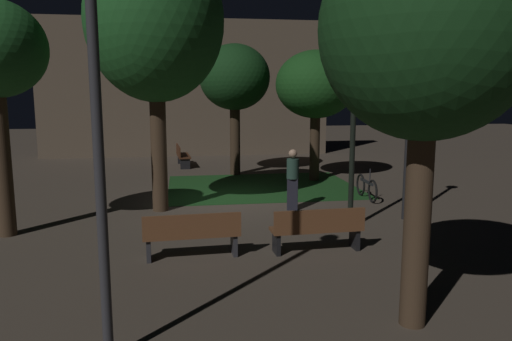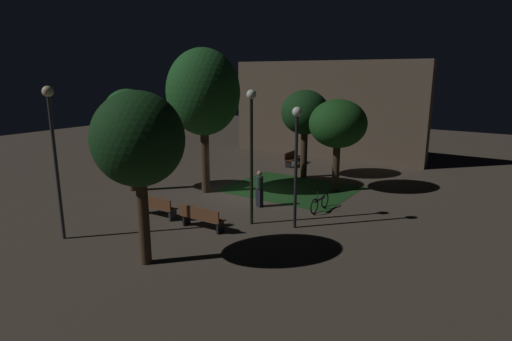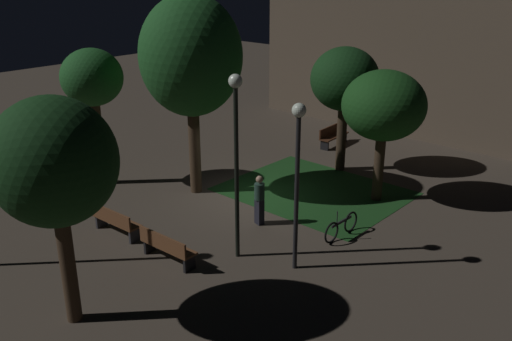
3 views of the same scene
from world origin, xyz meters
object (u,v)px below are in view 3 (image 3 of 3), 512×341
lamp_post_path_center (236,139)px  bicycle (341,227)px  bench_path_side (333,135)px  tree_tall_center (345,80)px  bench_lawn_edge (115,220)px  tree_back_right (384,106)px  pedestrian (259,199)px  bench_back_row (166,246)px  lamp_post_plaza_east (298,160)px  tree_back_left (92,80)px  tree_lawn_side (54,164)px  tree_right_canopy (191,57)px

lamp_post_path_center → bicycle: (1.52, 2.88, -3.08)m
bench_path_side → tree_tall_center: size_ratio=0.38×
bench_lawn_edge → bench_path_side: size_ratio=1.00×
tree_back_right → pedestrian: tree_back_right is taller
bench_path_side → bench_back_row: bearing=-77.6°
bench_path_side → bicycle: (5.28, -7.22, -0.14)m
tree_tall_center → bicycle: bearing=-55.8°
tree_tall_center → lamp_post_plaza_east: size_ratio=1.06×
tree_back_right → pedestrian: size_ratio=2.80×
tree_back_left → bicycle: size_ratio=3.02×
bench_lawn_edge → tree_back_right: (4.46, 7.62, 2.83)m
tree_tall_center → pedestrian: size_ratio=3.00×
bicycle → tree_back_left: bearing=-165.9°
tree_tall_center → lamp_post_path_center: 7.94m
tree_lawn_side → pedestrian: size_ratio=3.26×
tree_tall_center → lamp_post_path_center: (1.78, -7.73, -0.14)m
tree_right_canopy → lamp_post_path_center: bearing=-28.8°
tree_right_canopy → tree_back_left: size_ratio=1.38×
bench_path_side → tree_back_left: size_ratio=0.37×
tree_lawn_side → tree_right_canopy: bearing=117.0°
tree_tall_center → tree_back_right: 3.10m
tree_back_right → lamp_post_path_center: bearing=-97.9°
tree_back_left → lamp_post_path_center: (7.56, -0.60, -0.43)m
tree_right_canopy → lamp_post_path_center: tree_right_canopy is taller
bench_back_row → pedestrian: 3.50m
pedestrian → tree_lawn_side: bearing=-88.8°
tree_tall_center → lamp_post_plaza_east: bearing=-64.9°
bench_lawn_edge → lamp_post_path_center: lamp_post_path_center is taller
lamp_post_path_center → tree_tall_center: bearing=102.9°
lamp_post_path_center → tree_back_left: bearing=175.5°
tree_tall_center → tree_back_left: (-5.78, -7.14, 0.29)m
bench_lawn_edge → bench_path_side: same height
bench_lawn_edge → lamp_post_plaza_east: (5.20, 2.10, 2.61)m
tree_lawn_side → pedestrian: tree_lawn_side is taller
tree_tall_center → pedestrian: bearing=-81.5°
tree_tall_center → tree_right_canopy: size_ratio=0.70×
bench_back_row → bicycle: size_ratio=1.10×
bench_lawn_edge → tree_tall_center: bearing=78.7°
bench_path_side → lamp_post_path_center: bearing=-69.6°
bench_lawn_edge → lamp_post_path_center: size_ratio=0.36×
tree_lawn_side → lamp_post_plaza_east: 5.74m
bench_lawn_edge → bench_path_side: (-0.14, 11.63, 0.00)m
bench_path_side → tree_lawn_side: tree_lawn_side is taller
bench_lawn_edge → tree_lawn_side: size_ratio=0.35×
bench_lawn_edge → tree_lawn_side: (2.85, -3.09, 3.33)m
bench_lawn_edge → tree_back_right: tree_back_right is taller
tree_right_canopy → tree_lawn_side: 7.94m
tree_back_right → bench_lawn_edge: bearing=-120.3°
bench_back_row → tree_right_canopy: tree_right_canopy is taller
tree_tall_center → tree_lawn_side: bearing=-85.4°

